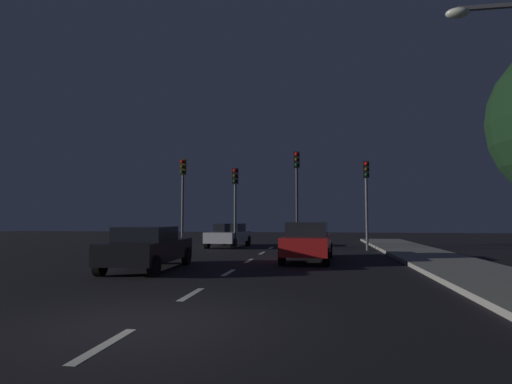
{
  "coord_description": "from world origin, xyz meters",
  "views": [
    {
      "loc": [
        2.88,
        -6.49,
        1.69
      ],
      "look_at": [
        -0.31,
        14.09,
        3.06
      ],
      "focal_mm": 28.97,
      "sensor_mm": 36.0,
      "label": 1
    }
  ],
  "objects_px": {
    "traffic_signal_center_left": "(235,192)",
    "car_stopped_ahead": "(308,241)",
    "car_adjacent_lane": "(148,247)",
    "car_oncoming_far": "(229,235)",
    "traffic_signal_center_right": "(297,181)",
    "traffic_signal_far_right": "(366,188)",
    "traffic_signal_far_left": "(183,186)"
  },
  "relations": [
    {
      "from": "traffic_signal_far_left",
      "to": "traffic_signal_far_right",
      "type": "relative_size",
      "value": 1.07
    },
    {
      "from": "car_stopped_ahead",
      "to": "traffic_signal_center_left",
      "type": "bearing_deg",
      "value": 125.33
    },
    {
      "from": "traffic_signal_center_left",
      "to": "car_adjacent_lane",
      "type": "xyz_separation_m",
      "value": [
        -0.95,
        -9.75,
        -2.49
      ]
    },
    {
      "from": "traffic_signal_far_left",
      "to": "traffic_signal_center_right",
      "type": "relative_size",
      "value": 0.95
    },
    {
      "from": "traffic_signal_far_left",
      "to": "car_oncoming_far",
      "type": "relative_size",
      "value": 1.15
    },
    {
      "from": "car_stopped_ahead",
      "to": "car_oncoming_far",
      "type": "relative_size",
      "value": 1.03
    },
    {
      "from": "traffic_signal_center_left",
      "to": "car_oncoming_far",
      "type": "height_order",
      "value": "traffic_signal_center_left"
    },
    {
      "from": "traffic_signal_center_left",
      "to": "car_stopped_ahead",
      "type": "xyz_separation_m",
      "value": [
        4.26,
        -6.01,
        -2.44
      ]
    },
    {
      "from": "traffic_signal_far_left",
      "to": "car_oncoming_far",
      "type": "xyz_separation_m",
      "value": [
        2.38,
        1.73,
        -2.88
      ]
    },
    {
      "from": "traffic_signal_center_right",
      "to": "car_oncoming_far",
      "type": "bearing_deg",
      "value": 157.75
    },
    {
      "from": "traffic_signal_far_right",
      "to": "car_stopped_ahead",
      "type": "xyz_separation_m",
      "value": [
        -2.99,
        -6.01,
        -2.6
      ]
    },
    {
      "from": "car_stopped_ahead",
      "to": "traffic_signal_center_right",
      "type": "bearing_deg",
      "value": 97.23
    },
    {
      "from": "car_adjacent_lane",
      "to": "car_oncoming_far",
      "type": "height_order",
      "value": "car_adjacent_lane"
    },
    {
      "from": "traffic_signal_far_left",
      "to": "car_adjacent_lane",
      "type": "xyz_separation_m",
      "value": [
        2.16,
        -9.76,
        -2.86
      ]
    },
    {
      "from": "car_adjacent_lane",
      "to": "car_oncoming_far",
      "type": "distance_m",
      "value": 11.49
    },
    {
      "from": "car_oncoming_far",
      "to": "traffic_signal_far_left",
      "type": "bearing_deg",
      "value": -143.94
    },
    {
      "from": "traffic_signal_far_right",
      "to": "car_adjacent_lane",
      "type": "distance_m",
      "value": 13.01
    },
    {
      "from": "traffic_signal_center_left",
      "to": "traffic_signal_center_right",
      "type": "distance_m",
      "value": 3.54
    },
    {
      "from": "traffic_signal_center_left",
      "to": "traffic_signal_far_right",
      "type": "height_order",
      "value": "traffic_signal_far_right"
    },
    {
      "from": "traffic_signal_far_left",
      "to": "traffic_signal_center_left",
      "type": "bearing_deg",
      "value": -0.02
    },
    {
      "from": "car_stopped_ahead",
      "to": "car_oncoming_far",
      "type": "bearing_deg",
      "value": 122.81
    },
    {
      "from": "traffic_signal_center_left",
      "to": "car_stopped_ahead",
      "type": "bearing_deg",
      "value": -54.67
    },
    {
      "from": "traffic_signal_far_left",
      "to": "car_stopped_ahead",
      "type": "bearing_deg",
      "value": -39.2
    },
    {
      "from": "car_adjacent_lane",
      "to": "traffic_signal_far_left",
      "type": "bearing_deg",
      "value": 102.5
    },
    {
      "from": "traffic_signal_center_right",
      "to": "car_adjacent_lane",
      "type": "bearing_deg",
      "value": -114.49
    },
    {
      "from": "traffic_signal_center_left",
      "to": "car_oncoming_far",
      "type": "relative_size",
      "value": 1.02
    },
    {
      "from": "traffic_signal_center_right",
      "to": "car_oncoming_far",
      "type": "distance_m",
      "value": 5.5
    },
    {
      "from": "traffic_signal_center_right",
      "to": "traffic_signal_far_right",
      "type": "relative_size",
      "value": 1.13
    },
    {
      "from": "traffic_signal_far_left",
      "to": "car_adjacent_lane",
      "type": "bearing_deg",
      "value": -77.5
    },
    {
      "from": "car_adjacent_lane",
      "to": "car_oncoming_far",
      "type": "bearing_deg",
      "value": 88.93
    },
    {
      "from": "traffic_signal_center_left",
      "to": "car_stopped_ahead",
      "type": "height_order",
      "value": "traffic_signal_center_left"
    },
    {
      "from": "traffic_signal_far_left",
      "to": "traffic_signal_center_left",
      "type": "distance_m",
      "value": 3.13
    }
  ]
}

